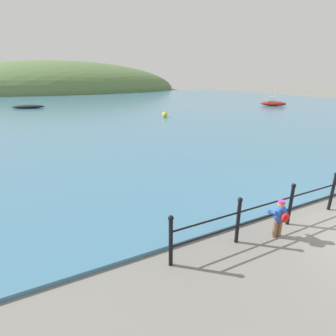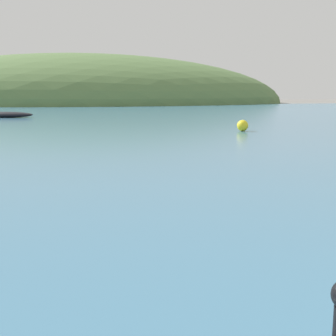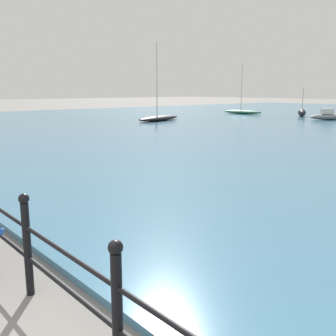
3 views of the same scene
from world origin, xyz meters
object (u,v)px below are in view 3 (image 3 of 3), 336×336
at_px(boat_nearest_quay, 329,116).
at_px(boat_far_left, 243,112).
at_px(boat_green_fishing, 302,113).
at_px(boat_blue_hull, 159,118).

relative_size(boat_nearest_quay, boat_far_left, 0.66).
distance_m(boat_green_fishing, boat_far_left, 5.69).
bearing_deg(boat_far_left, boat_blue_hull, -83.56).
xyz_separation_m(boat_blue_hull, boat_far_left, (-1.29, 11.43, -0.00)).
bearing_deg(boat_green_fishing, boat_nearest_quay, -30.27).
bearing_deg(boat_green_fishing, boat_far_left, -169.96).
relative_size(boat_green_fishing, boat_nearest_quay, 0.79).
bearing_deg(boat_far_left, boat_green_fishing, 10.04).
relative_size(boat_blue_hull, boat_far_left, 1.19).
distance_m(boat_nearest_quay, boat_far_left, 9.15).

